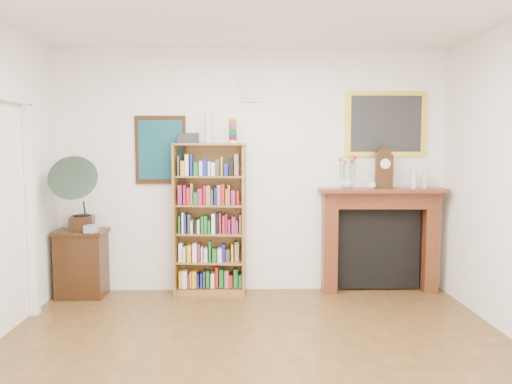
{
  "coord_description": "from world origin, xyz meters",
  "views": [
    {
      "loc": [
        -0.11,
        -3.29,
        1.68
      ],
      "look_at": [
        0.02,
        1.6,
        1.24
      ],
      "focal_mm": 35.0,
      "sensor_mm": 36.0,
      "label": 1
    }
  ],
  "objects_px": {
    "bookshelf": "(210,211)",
    "bottle_right": "(425,179)",
    "bottle_left": "(413,178)",
    "mantel_clock": "(384,169)",
    "side_cabinet": "(82,263)",
    "cd_stack": "(91,229)",
    "gramophone": "(77,189)",
    "flower_vase": "(347,182)",
    "teacup": "(372,186)",
    "fireplace": "(380,230)"
  },
  "relations": [
    {
      "from": "flower_vase",
      "to": "bottle_left",
      "type": "bearing_deg",
      "value": -2.31
    },
    {
      "from": "flower_vase",
      "to": "bottle_left",
      "type": "xyz_separation_m",
      "value": [
        0.75,
        -0.03,
        0.05
      ]
    },
    {
      "from": "bookshelf",
      "to": "bottle_right",
      "type": "xyz_separation_m",
      "value": [
        2.46,
        0.04,
        0.35
      ]
    },
    {
      "from": "bottle_right",
      "to": "bottle_left",
      "type": "bearing_deg",
      "value": -165.71
    },
    {
      "from": "bottle_right",
      "to": "gramophone",
      "type": "bearing_deg",
      "value": -177.04
    },
    {
      "from": "gramophone",
      "to": "bottle_left",
      "type": "height_order",
      "value": "gramophone"
    },
    {
      "from": "flower_vase",
      "to": "teacup",
      "type": "relative_size",
      "value": 1.58
    },
    {
      "from": "cd_stack",
      "to": "flower_vase",
      "type": "distance_m",
      "value": 2.9
    },
    {
      "from": "fireplace",
      "to": "cd_stack",
      "type": "xyz_separation_m",
      "value": [
        -3.24,
        -0.28,
        0.08
      ]
    },
    {
      "from": "teacup",
      "to": "bottle_left",
      "type": "relative_size",
      "value": 0.36
    },
    {
      "from": "mantel_clock",
      "to": "bottle_left",
      "type": "xyz_separation_m",
      "value": [
        0.33,
        -0.03,
        -0.1
      ]
    },
    {
      "from": "gramophone",
      "to": "bottle_left",
      "type": "xyz_separation_m",
      "value": [
        3.76,
        0.17,
        0.11
      ]
    },
    {
      "from": "fireplace",
      "to": "mantel_clock",
      "type": "xyz_separation_m",
      "value": [
        0.03,
        -0.03,
        0.71
      ]
    },
    {
      "from": "teacup",
      "to": "bottle_left",
      "type": "bearing_deg",
      "value": 5.4
    },
    {
      "from": "bookshelf",
      "to": "mantel_clock",
      "type": "relative_size",
      "value": 4.43
    },
    {
      "from": "mantel_clock",
      "to": "side_cabinet",
      "type": "bearing_deg",
      "value": -172.0
    },
    {
      "from": "cd_stack",
      "to": "mantel_clock",
      "type": "height_order",
      "value": "mantel_clock"
    },
    {
      "from": "flower_vase",
      "to": "bottle_left",
      "type": "height_order",
      "value": "bottle_left"
    },
    {
      "from": "gramophone",
      "to": "cd_stack",
      "type": "relative_size",
      "value": 6.93
    },
    {
      "from": "cd_stack",
      "to": "mantel_clock",
      "type": "xyz_separation_m",
      "value": [
        3.27,
        0.25,
        0.63
      ]
    },
    {
      "from": "side_cabinet",
      "to": "cd_stack",
      "type": "bearing_deg",
      "value": -43.65
    },
    {
      "from": "teacup",
      "to": "mantel_clock",
      "type": "bearing_deg",
      "value": 26.4
    },
    {
      "from": "gramophone",
      "to": "bottle_left",
      "type": "relative_size",
      "value": 3.46
    },
    {
      "from": "gramophone",
      "to": "bottle_left",
      "type": "bearing_deg",
      "value": -7.03
    },
    {
      "from": "gramophone",
      "to": "flower_vase",
      "type": "relative_size",
      "value": 6.07
    },
    {
      "from": "bottle_right",
      "to": "fireplace",
      "type": "bearing_deg",
      "value": 177.55
    },
    {
      "from": "bookshelf",
      "to": "bottle_right",
      "type": "distance_m",
      "value": 2.49
    },
    {
      "from": "side_cabinet",
      "to": "cd_stack",
      "type": "relative_size",
      "value": 6.3
    },
    {
      "from": "cd_stack",
      "to": "bottle_right",
      "type": "bearing_deg",
      "value": 3.89
    },
    {
      "from": "gramophone",
      "to": "fireplace",
      "type": "bearing_deg",
      "value": -5.79
    },
    {
      "from": "teacup",
      "to": "bottle_right",
      "type": "distance_m",
      "value": 0.64
    },
    {
      "from": "fireplace",
      "to": "bottle_right",
      "type": "bearing_deg",
      "value": -1.2
    },
    {
      "from": "side_cabinet",
      "to": "fireplace",
      "type": "relative_size",
      "value": 0.52
    },
    {
      "from": "teacup",
      "to": "bookshelf",
      "type": "bearing_deg",
      "value": 178.53
    },
    {
      "from": "cd_stack",
      "to": "fireplace",
      "type": "bearing_deg",
      "value": 4.86
    },
    {
      "from": "flower_vase",
      "to": "teacup",
      "type": "distance_m",
      "value": 0.28
    },
    {
      "from": "side_cabinet",
      "to": "bottle_right",
      "type": "height_order",
      "value": "bottle_right"
    },
    {
      "from": "bookshelf",
      "to": "gramophone",
      "type": "bearing_deg",
      "value": -167.78
    },
    {
      "from": "fireplace",
      "to": "cd_stack",
      "type": "height_order",
      "value": "fireplace"
    },
    {
      "from": "gramophone",
      "to": "mantel_clock",
      "type": "xyz_separation_m",
      "value": [
        3.42,
        0.2,
        0.2
      ]
    },
    {
      "from": "fireplace",
      "to": "bottle_right",
      "type": "height_order",
      "value": "bottle_right"
    },
    {
      "from": "fireplace",
      "to": "gramophone",
      "type": "bearing_deg",
      "value": -174.99
    },
    {
      "from": "cd_stack",
      "to": "mantel_clock",
      "type": "relative_size",
      "value": 0.27
    },
    {
      "from": "bottle_left",
      "to": "bottle_right",
      "type": "xyz_separation_m",
      "value": [
        0.14,
        0.04,
        -0.02
      ]
    },
    {
      "from": "flower_vase",
      "to": "bottle_left",
      "type": "relative_size",
      "value": 0.57
    },
    {
      "from": "fireplace",
      "to": "mantel_clock",
      "type": "distance_m",
      "value": 0.71
    },
    {
      "from": "bookshelf",
      "to": "fireplace",
      "type": "distance_m",
      "value": 1.98
    },
    {
      "from": "mantel_clock",
      "to": "bottle_left",
      "type": "distance_m",
      "value": 0.35
    },
    {
      "from": "flower_vase",
      "to": "bottle_right",
      "type": "height_order",
      "value": "bottle_right"
    },
    {
      "from": "cd_stack",
      "to": "teacup",
      "type": "bearing_deg",
      "value": 3.16
    }
  ]
}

